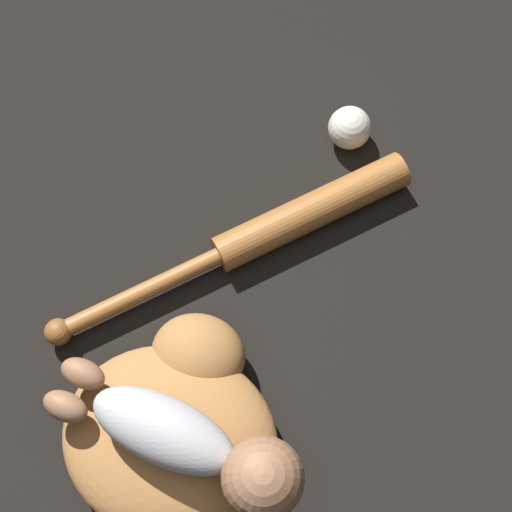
{
  "coord_description": "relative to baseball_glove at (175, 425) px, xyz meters",
  "views": [
    {
      "loc": [
        0.12,
        -0.11,
        1.27
      ],
      "look_at": [
        0.09,
        0.33,
        0.07
      ],
      "focal_mm": 60.0,
      "sensor_mm": 36.0,
      "label": 1
    }
  ],
  "objects": [
    {
      "name": "baby_figure",
      "position": [
        0.05,
        -0.04,
        0.09
      ],
      "size": [
        0.37,
        0.21,
        0.11
      ],
      "color": "#B2B2B7",
      "rests_on": "baseball_glove"
    },
    {
      "name": "ground_plane",
      "position": [
        0.0,
        -0.07,
        -0.05
      ],
      "size": [
        6.0,
        6.0,
        0.0
      ],
      "primitive_type": "plane",
      "color": "black"
    },
    {
      "name": "baseball_bat",
      "position": [
        0.12,
        0.32,
        -0.02
      ],
      "size": [
        0.55,
        0.36,
        0.06
      ],
      "color": "#9E602D",
      "rests_on": "ground"
    },
    {
      "name": "baseball_glove",
      "position": [
        0.0,
        0.0,
        0.0
      ],
      "size": [
        0.36,
        0.37,
        0.1
      ],
      "color": "#A8703D",
      "rests_on": "ground"
    },
    {
      "name": "baseball",
      "position": [
        0.23,
        0.5,
        -0.01
      ],
      "size": [
        0.07,
        0.07,
        0.07
      ],
      "color": "silver",
      "rests_on": "ground"
    }
  ]
}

